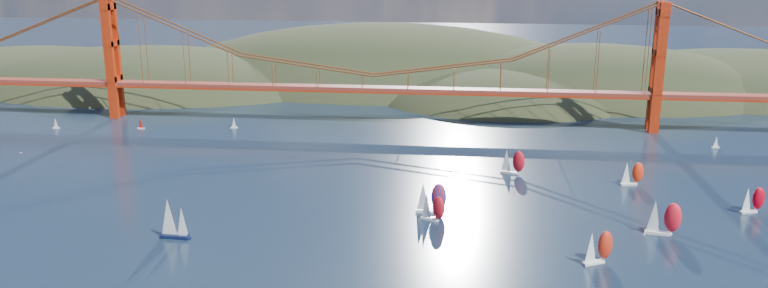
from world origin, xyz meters
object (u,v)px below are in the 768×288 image
racer_2 (663,217)px  racer_4 (753,199)px  racer_3 (632,173)px  sloop_navy (172,219)px  racer_5 (512,161)px  racer_1 (598,247)px  racer_0 (432,207)px  racer_rwb (430,197)px

racer_2 → racer_4: bearing=42.1°
racer_3 → sloop_navy: bearing=-167.8°
racer_3 → racer_5: bearing=155.8°
racer_2 → racer_1: bearing=-126.1°
racer_3 → racer_5: racer_5 is taller
sloop_navy → racer_1: sloop_navy is taller
racer_0 → racer_2: racer_2 is taller
sloop_navy → racer_rwb: size_ratio=1.18×
racer_rwb → sloop_navy: bearing=-154.8°
racer_1 → racer_4: racer_1 is taller
racer_2 → racer_5: (-38.83, 51.90, -0.57)m
racer_5 → racer_rwb: 49.66m
racer_2 → racer_4: (31.07, 21.03, -0.88)m
racer_4 → racer_rwb: 96.89m
sloop_navy → racer_rwb: 74.71m
sloop_navy → racer_4: (165.56, 39.07, -1.31)m
racer_0 → racer_3: (64.64, 40.42, 0.06)m
racer_5 → racer_rwb: bearing=-107.8°
racer_1 → racer_4: (52.10, 42.78, -0.29)m
racer_0 → racer_2: size_ratio=0.81×
sloop_navy → racer_5: 118.51m
racer_1 → racer_2: 30.26m
racer_0 → sloop_navy: bearing=-140.4°
racer_3 → racer_rwb: racer_rwb is taller
racer_0 → racer_1: bearing=-7.5°
racer_0 → racer_1: (43.28, -25.13, 0.39)m
sloop_navy → racer_5: size_ratio=1.30×
racer_2 → sloop_navy: bearing=-164.4°
racer_4 → racer_rwb: bearing=165.4°
racer_2 → racer_3: 43.80m
racer_2 → racer_4: 37.52m
sloop_navy → racer_0: size_ratio=1.44×
racer_rwb → racer_1: bearing=-32.3°
racer_5 → sloop_navy: bearing=-129.6°
racer_4 → sloop_navy: bearing=172.0°
racer_1 → racer_rwb: (-44.14, 31.55, 0.48)m
racer_0 → racer_3: size_ratio=0.99×
sloop_navy → racer_3: size_ratio=1.41×
racer_0 → racer_5: size_ratio=0.91×
racer_1 → racer_3: 68.93m
racer_0 → racer_3: bearing=54.7°
racer_2 → racer_rwb: bearing=179.4°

